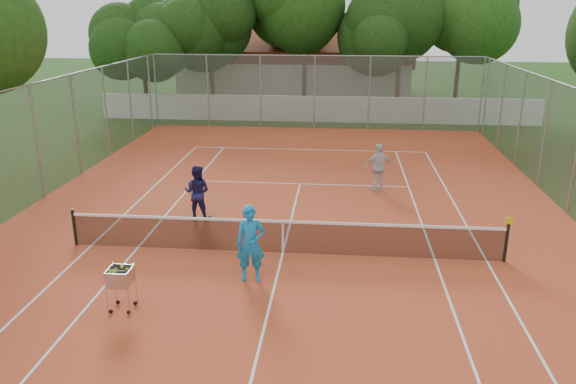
# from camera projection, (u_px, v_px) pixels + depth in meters

# --- Properties ---
(ground) EXTENTS (120.00, 120.00, 0.00)m
(ground) POSITION_uv_depth(u_px,v_px,m) (283.00, 253.00, 15.51)
(ground) COLOR #193B10
(ground) RESTS_ON ground
(court_pad) EXTENTS (18.00, 34.00, 0.02)m
(court_pad) POSITION_uv_depth(u_px,v_px,m) (283.00, 253.00, 15.50)
(court_pad) COLOR #BA4824
(court_pad) RESTS_ON ground
(court_lines) EXTENTS (10.98, 23.78, 0.01)m
(court_lines) POSITION_uv_depth(u_px,v_px,m) (283.00, 253.00, 15.50)
(court_lines) COLOR white
(court_lines) RESTS_ON court_pad
(tennis_net) EXTENTS (11.88, 0.10, 0.98)m
(tennis_net) POSITION_uv_depth(u_px,v_px,m) (283.00, 236.00, 15.35)
(tennis_net) COLOR black
(tennis_net) RESTS_ON court_pad
(perimeter_fence) EXTENTS (18.00, 34.00, 4.00)m
(perimeter_fence) POSITION_uv_depth(u_px,v_px,m) (283.00, 185.00, 14.88)
(perimeter_fence) COLOR slate
(perimeter_fence) RESTS_ON ground
(boundary_wall) EXTENTS (26.00, 0.30, 1.50)m
(boundary_wall) POSITION_uv_depth(u_px,v_px,m) (316.00, 109.00, 33.24)
(boundary_wall) COLOR white
(boundary_wall) RESTS_ON ground
(clubhouse) EXTENTS (16.40, 9.00, 4.40)m
(clubhouse) POSITION_uv_depth(u_px,v_px,m) (296.00, 67.00, 42.42)
(clubhouse) COLOR beige
(clubhouse) RESTS_ON ground
(tropical_trees) EXTENTS (29.00, 19.00, 10.00)m
(tropical_trees) POSITION_uv_depth(u_px,v_px,m) (319.00, 32.00, 34.74)
(tropical_trees) COLOR black
(tropical_trees) RESTS_ON ground
(player_near) EXTENTS (0.77, 0.56, 1.94)m
(player_near) POSITION_uv_depth(u_px,v_px,m) (251.00, 244.00, 13.68)
(player_near) COLOR #167DC1
(player_near) RESTS_ON court_pad
(player_far_left) EXTENTS (0.91, 0.74, 1.75)m
(player_far_left) POSITION_uv_depth(u_px,v_px,m) (197.00, 192.00, 17.79)
(player_far_left) COLOR #1C194B
(player_far_left) RESTS_ON court_pad
(player_far_right) EXTENTS (1.12, 0.69, 1.78)m
(player_far_right) POSITION_uv_depth(u_px,v_px,m) (379.00, 167.00, 20.50)
(player_far_right) COLOR silver
(player_far_right) RESTS_ON court_pad
(ball_hopper) EXTENTS (0.59, 0.59, 1.10)m
(ball_hopper) POSITION_uv_depth(u_px,v_px,m) (121.00, 288.00, 12.42)
(ball_hopper) COLOR #ACACB3
(ball_hopper) RESTS_ON court_pad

